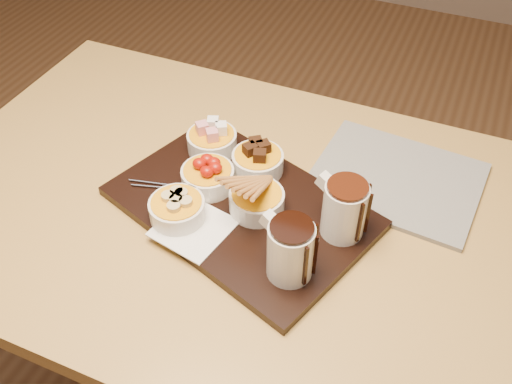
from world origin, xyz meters
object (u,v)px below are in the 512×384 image
at_px(dining_table, 231,237).
at_px(serving_board, 241,207).
at_px(pitcher_milk_chocolate, 344,210).
at_px(pitcher_dark_chocolate, 290,251).
at_px(newspaper, 396,179).
at_px(bowl_strawberries, 208,178).

relative_size(dining_table, serving_board, 2.61).
bearing_deg(pitcher_milk_chocolate, pitcher_dark_chocolate, -94.40).
distance_m(pitcher_milk_chocolate, newspaper, 0.20).
bearing_deg(bowl_strawberries, serving_board, -15.58).
relative_size(dining_table, pitcher_dark_chocolate, 11.62).
distance_m(dining_table, newspaper, 0.35).
bearing_deg(dining_table, pitcher_dark_chocolate, -36.44).
distance_m(bowl_strawberries, pitcher_dark_chocolate, 0.25).
height_order(pitcher_milk_chocolate, newspaper, pitcher_milk_chocolate).
distance_m(dining_table, bowl_strawberries, 0.14).
relative_size(bowl_strawberries, newspaper, 0.32).
relative_size(pitcher_milk_chocolate, newspaper, 0.33).
bearing_deg(bowl_strawberries, newspaper, 27.96).
bearing_deg(pitcher_dark_chocolate, newspaper, 89.34).
bearing_deg(newspaper, bowl_strawberries, -147.41).
bearing_deg(dining_table, bowl_strawberries, 168.51).
xyz_separation_m(serving_board, newspaper, (0.25, 0.19, -0.00)).
bearing_deg(newspaper, pitcher_milk_chocolate, -102.66).
relative_size(serving_board, pitcher_milk_chocolate, 4.46).
height_order(serving_board, newspaper, serving_board).
bearing_deg(serving_board, pitcher_milk_chocolate, 21.80).
xyz_separation_m(bowl_strawberries, pitcher_dark_chocolate, (0.21, -0.13, 0.03)).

